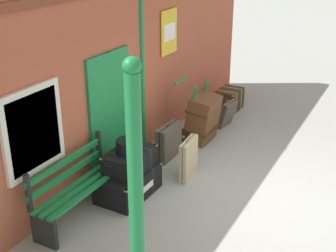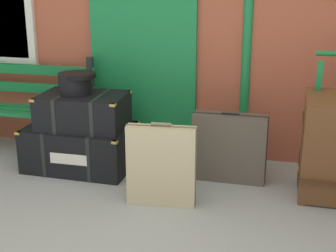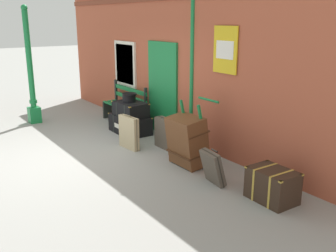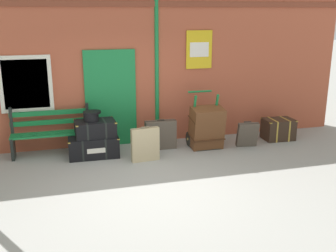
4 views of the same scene
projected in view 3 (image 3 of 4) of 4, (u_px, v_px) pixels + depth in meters
name	position (u px, v px, depth m)	size (l,w,h in m)	color
ground_plane	(68.00, 157.00, 7.42)	(60.00, 60.00, 0.00)	gray
brick_facade	(176.00, 65.00, 8.43)	(10.40, 0.35, 3.20)	#AD5138
lamp_post	(31.00, 80.00, 9.61)	(0.28, 0.28, 2.91)	#197A3D
platform_bench	(125.00, 106.00, 9.73)	(1.60, 0.43, 1.01)	#197A3D
steamer_trunk_base	(130.00, 124.00, 8.97)	(1.02, 0.67, 0.43)	black
steamer_trunk_middle	(131.00, 109.00, 8.82)	(0.83, 0.58, 0.33)	black
round_hatbox	(129.00, 97.00, 8.80)	(0.36, 0.32, 0.20)	black
porters_trolley	(195.00, 149.00, 7.06)	(0.71, 0.66, 1.19)	black
large_brown_trunk	(187.00, 141.00, 6.91)	(0.70, 0.56, 0.93)	brown
suitcase_umber	(129.00, 133.00, 7.86)	(0.57, 0.17, 0.71)	tan
suitcase_tan	(213.00, 168.00, 6.16)	(0.48, 0.33, 0.58)	#51473D
suitcase_oxblood	(167.00, 134.00, 7.84)	(0.68, 0.20, 0.66)	#51473D
corner_trunk	(272.00, 185.00, 5.61)	(0.70, 0.51, 0.49)	#332319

